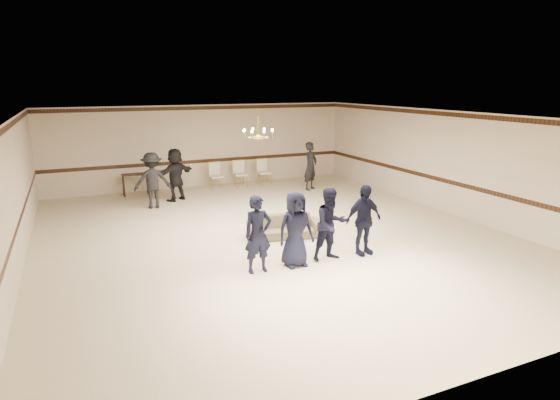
{
  "coord_description": "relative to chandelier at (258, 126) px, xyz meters",
  "views": [
    {
      "loc": [
        -4.75,
        -11.1,
        4.01
      ],
      "look_at": [
        -0.01,
        -0.5,
        1.11
      ],
      "focal_mm": 30.04,
      "sensor_mm": 36.0,
      "label": 1
    }
  ],
  "objects": [
    {
      "name": "room",
      "position": [
        0.0,
        -1.0,
        -1.28
      ],
      "size": [
        12.01,
        14.01,
        3.21
      ],
      "color": "beige",
      "rests_on": "ground"
    },
    {
      "name": "chair_rail",
      "position": [
        0.0,
        5.99,
        -1.88
      ],
      "size": [
        12.0,
        0.02,
        0.14
      ],
      "primitive_type": "cube",
      "color": "#351C10",
      "rests_on": "wall_back"
    },
    {
      "name": "crown_molding",
      "position": [
        0.0,
        5.99,
        0.21
      ],
      "size": [
        12.0,
        0.02,
        0.14
      ],
      "primitive_type": "cube",
      "color": "#351C10",
      "rests_on": "wall_back"
    },
    {
      "name": "chandelier",
      "position": [
        0.0,
        0.0,
        0.0
      ],
      "size": [
        0.94,
        0.94,
        0.89
      ],
      "primitive_type": null,
      "color": "#B09238",
      "rests_on": "ceiling"
    },
    {
      "name": "boy_a",
      "position": [
        -1.28,
        -3.17,
        -2.02
      ],
      "size": [
        0.63,
        0.42,
        1.71
      ],
      "primitive_type": "imported",
      "rotation": [
        0.0,
        0.0,
        0.02
      ],
      "color": "black",
      "rests_on": "floor"
    },
    {
      "name": "boy_b",
      "position": [
        -0.38,
        -3.17,
        -2.02
      ],
      "size": [
        0.84,
        0.55,
        1.71
      ],
      "primitive_type": "imported",
      "rotation": [
        0.0,
        0.0,
        0.0
      ],
      "color": "black",
      "rests_on": "floor"
    },
    {
      "name": "boy_c",
      "position": [
        0.52,
        -3.17,
        -2.02
      ],
      "size": [
        0.86,
        0.68,
        1.71
      ],
      "primitive_type": "imported",
      "rotation": [
        0.0,
        0.0,
        0.05
      ],
      "color": "black",
      "rests_on": "floor"
    },
    {
      "name": "boy_d",
      "position": [
        1.42,
        -3.17,
        -2.02
      ],
      "size": [
        1.03,
        0.49,
        1.71
      ],
      "primitive_type": "imported",
      "rotation": [
        0.0,
        0.0,
        0.08
      ],
      "color": "black",
      "rests_on": "floor"
    },
    {
      "name": "settee",
      "position": [
        0.25,
        -1.22,
        -2.59
      ],
      "size": [
        2.1,
        1.18,
        0.58
      ],
      "primitive_type": "imported",
      "rotation": [
        0.0,
        0.0,
        -0.21
      ],
      "color": "#6D6449",
      "rests_on": "floor"
    },
    {
      "name": "adult_left",
      "position": [
        -2.44,
        3.3,
        -1.95
      ],
      "size": [
        1.25,
        0.79,
        1.84
      ],
      "primitive_type": "imported",
      "rotation": [
        0.0,
        0.0,
        3.05
      ],
      "color": "black",
      "rests_on": "floor"
    },
    {
      "name": "adult_mid",
      "position": [
        -1.54,
        4.0,
        -1.95
      ],
      "size": [
        1.77,
        1.26,
        1.84
      ],
      "primitive_type": "imported",
      "rotation": [
        0.0,
        0.0,
        3.62
      ],
      "color": "black",
      "rests_on": "floor"
    },
    {
      "name": "adult_right",
      "position": [
        3.56,
        3.6,
        -1.95
      ],
      "size": [
        0.8,
        0.73,
        1.84
      ],
      "primitive_type": "imported",
      "rotation": [
        0.0,
        0.0,
        0.56
      ],
      "color": "black",
      "rests_on": "floor"
    },
    {
      "name": "banquet_chair_left",
      "position": [
        0.26,
        5.2,
        -2.37
      ],
      "size": [
        0.51,
        0.51,
        1.01
      ],
      "primitive_type": null,
      "rotation": [
        0.0,
        0.0,
        0.03
      ],
      "color": "beige",
      "rests_on": "floor"
    },
    {
      "name": "banquet_chair_mid",
      "position": [
        1.26,
        5.2,
        -2.37
      ],
      "size": [
        0.53,
        0.53,
        1.01
      ],
      "primitive_type": null,
      "rotation": [
        0.0,
        0.0,
        -0.09
      ],
      "color": "beige",
      "rests_on": "floor"
    },
    {
      "name": "banquet_chair_right",
      "position": [
        2.26,
        5.2,
        -2.37
      ],
      "size": [
        0.51,
        0.51,
        1.01
      ],
      "primitive_type": null,
      "rotation": [
        0.0,
        0.0,
        -0.05
      ],
      "color": "beige",
      "rests_on": "floor"
    },
    {
      "name": "console_table",
      "position": [
        -2.74,
        5.4,
        -2.47
      ],
      "size": [
        0.97,
        0.42,
        0.81
      ],
      "primitive_type": "cube",
      "rotation": [
        0.0,
        0.0,
        -0.02
      ],
      "color": "black",
      "rests_on": "floor"
    }
  ]
}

